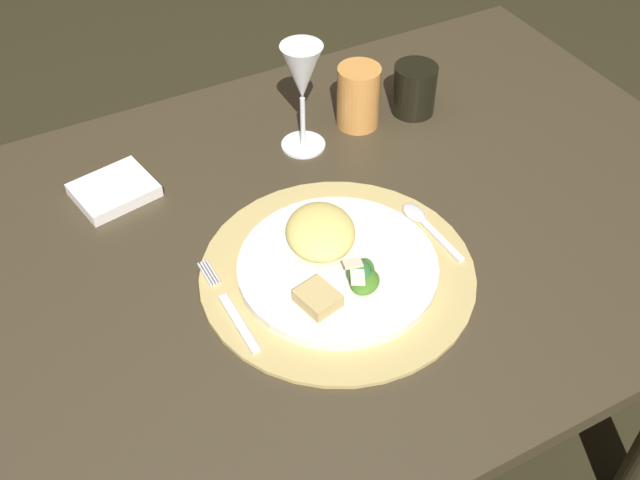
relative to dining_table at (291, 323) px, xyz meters
The scene contains 12 objects.
dining_table is the anchor object (origin of this frame).
placemat 0.20m from the dining_table, 68.68° to the right, with size 0.37×0.37×0.01m, color tan.
dinner_plate 0.21m from the dining_table, 68.68° to the right, with size 0.27×0.27×0.01m, color white.
pasta_serving 0.22m from the dining_table, 50.00° to the right, with size 0.11×0.09×0.04m, color #ECD06A.
salad_greens 0.25m from the dining_table, 69.82° to the right, with size 0.06×0.07×0.02m.
bread_piece 0.25m from the dining_table, 99.28° to the right, with size 0.05×0.04×0.02m, color tan.
fork 0.24m from the dining_table, 145.30° to the right, with size 0.02×0.17×0.00m.
spoon 0.27m from the dining_table, 17.76° to the right, with size 0.03×0.13×0.01m.
napkin 0.33m from the dining_table, 130.95° to the left, with size 0.11×0.09×0.02m, color white.
wine_glass 0.38m from the dining_table, 57.13° to the left, with size 0.07×0.07×0.18m.
amber_tumbler 0.38m from the dining_table, 41.12° to the left, with size 0.07×0.07×0.10m, color #D0893F.
dark_tumbler 0.44m from the dining_table, 29.62° to the left, with size 0.07×0.07×0.08m, color black.
Camera 1 is at (-0.31, -0.69, 1.50)m, focal length 42.62 mm.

